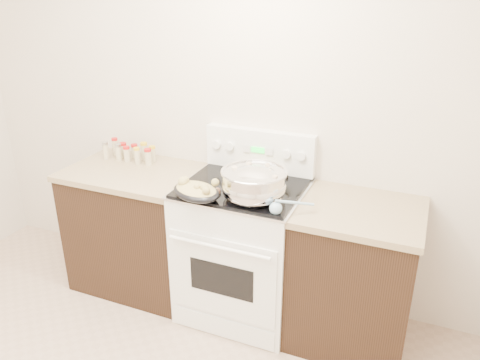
% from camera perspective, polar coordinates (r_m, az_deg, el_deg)
% --- Properties ---
extents(counter_left, '(0.93, 0.67, 0.92)m').
position_cam_1_polar(counter_left, '(3.53, -12.18, -5.67)').
color(counter_left, black).
rests_on(counter_left, ground).
extents(counter_right, '(0.73, 0.67, 0.92)m').
position_cam_1_polar(counter_right, '(3.02, 13.60, -11.17)').
color(counter_right, black).
rests_on(counter_right, ground).
extents(kitchen_range, '(0.78, 0.73, 1.22)m').
position_cam_1_polar(kitchen_range, '(3.16, 0.39, -8.20)').
color(kitchen_range, white).
rests_on(kitchen_range, ground).
extents(mixing_bowl, '(0.50, 0.50, 0.23)m').
position_cam_1_polar(mixing_bowl, '(2.73, 1.73, -0.53)').
color(mixing_bowl, silver).
rests_on(mixing_bowl, kitchen_range).
extents(roasting_pan, '(0.39, 0.33, 0.11)m').
position_cam_1_polar(roasting_pan, '(2.77, -5.39, -1.28)').
color(roasting_pan, black).
rests_on(roasting_pan, kitchen_range).
extents(baking_sheet, '(0.45, 0.39, 0.06)m').
position_cam_1_polar(baking_sheet, '(3.10, 1.72, 0.93)').
color(baking_sheet, black).
rests_on(baking_sheet, kitchen_range).
extents(wooden_spoon, '(0.18, 0.21, 0.04)m').
position_cam_1_polar(wooden_spoon, '(2.85, -2.06, -1.24)').
color(wooden_spoon, '#9B6547').
rests_on(wooden_spoon, kitchen_range).
extents(blue_ladle, '(0.22, 0.17, 0.09)m').
position_cam_1_polar(blue_ladle, '(2.60, 4.70, -3.36)').
color(blue_ladle, '#8AB3CF').
rests_on(blue_ladle, kitchen_range).
extents(spice_jars, '(0.40, 0.15, 0.13)m').
position_cam_1_polar(spice_jars, '(3.51, -13.16, 3.35)').
color(spice_jars, '#BFB28C').
rests_on(spice_jars, counter_left).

